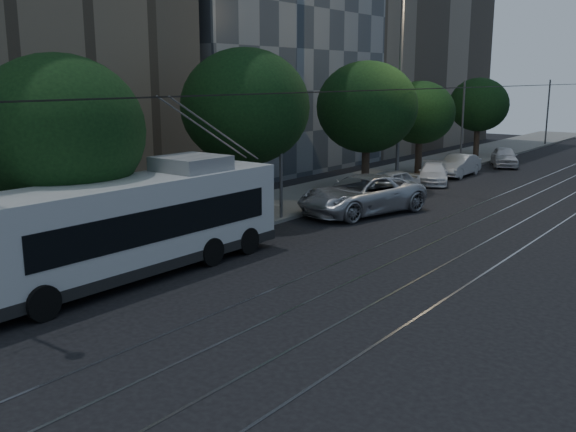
% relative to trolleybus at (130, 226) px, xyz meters
% --- Properties ---
extents(ground, '(120.00, 120.00, 0.00)m').
position_rel_trolleybus_xyz_m(ground, '(4.10, -0.72, -1.65)').
color(ground, black).
rests_on(ground, ground).
extents(sidewalk, '(5.00, 90.00, 0.15)m').
position_rel_trolleybus_xyz_m(sidewalk, '(-3.40, 19.28, -1.57)').
color(sidewalk, slate).
rests_on(sidewalk, ground).
extents(tram_rails, '(4.52, 90.00, 0.02)m').
position_rel_trolleybus_xyz_m(tram_rails, '(6.60, 19.28, -1.64)').
color(tram_rails, gray).
rests_on(tram_rails, ground).
extents(overhead_wires, '(2.23, 90.00, 6.00)m').
position_rel_trolleybus_xyz_m(overhead_wires, '(-0.87, 19.28, 1.82)').
color(overhead_wires, black).
rests_on(overhead_wires, ground).
extents(trolleybus, '(2.65, 12.03, 5.63)m').
position_rel_trolleybus_xyz_m(trolleybus, '(0.00, 0.00, 0.00)').
color(trolleybus, silver).
rests_on(trolleybus, ground).
extents(pickup_silver, '(4.51, 6.91, 1.77)m').
position_rel_trolleybus_xyz_m(pickup_silver, '(0.82, 12.74, -0.76)').
color(pickup_silver, silver).
rests_on(pickup_silver, ground).
extents(car_white_a, '(2.31, 4.43, 1.44)m').
position_rel_trolleybus_xyz_m(car_white_a, '(-0.20, 17.15, -0.93)').
color(car_white_a, silver).
rests_on(car_white_a, ground).
extents(car_white_b, '(3.19, 4.48, 1.20)m').
position_rel_trolleybus_xyz_m(car_white_b, '(-0.20, 22.77, -1.05)').
color(car_white_b, white).
rests_on(car_white_b, ground).
extents(car_white_c, '(1.45, 4.16, 1.37)m').
position_rel_trolleybus_xyz_m(car_white_c, '(-0.20, 26.56, -0.96)').
color(car_white_c, silver).
rests_on(car_white_c, ground).
extents(car_white_d, '(3.17, 4.36, 1.38)m').
position_rel_trolleybus_xyz_m(car_white_d, '(0.62, 32.78, -0.96)').
color(car_white_d, silver).
rests_on(car_white_d, ground).
extents(tree_1, '(5.47, 5.47, 6.96)m').
position_rel_trolleybus_xyz_m(tree_1, '(-2.54, -0.57, 2.84)').
color(tree_1, '#31211B').
rests_on(tree_1, ground).
extents(tree_2, '(5.66, 5.66, 7.48)m').
position_rel_trolleybus_xyz_m(tree_2, '(-2.90, 8.93, 3.27)').
color(tree_2, '#31211B').
rests_on(tree_2, ground).
extents(tree_3, '(5.58, 5.58, 7.11)m').
position_rel_trolleybus_xyz_m(tree_3, '(-2.40, 18.57, 2.94)').
color(tree_3, '#31211B').
rests_on(tree_3, ground).
extents(tree_4, '(4.40, 4.40, 6.00)m').
position_rel_trolleybus_xyz_m(tree_4, '(-2.40, 25.27, 2.35)').
color(tree_4, '#31211B').
rests_on(tree_4, ground).
extents(tree_5, '(4.58, 4.58, 6.19)m').
position_rel_trolleybus_xyz_m(tree_5, '(-2.90, 36.53, 2.47)').
color(tree_5, '#31211B').
rests_on(tree_5, ground).
extents(streetlamp_far, '(2.66, 0.44, 11.16)m').
position_rel_trolleybus_xyz_m(streetlamp_far, '(-0.67, 19.86, 5.01)').
color(streetlamp_far, '#575759').
rests_on(streetlamp_far, ground).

